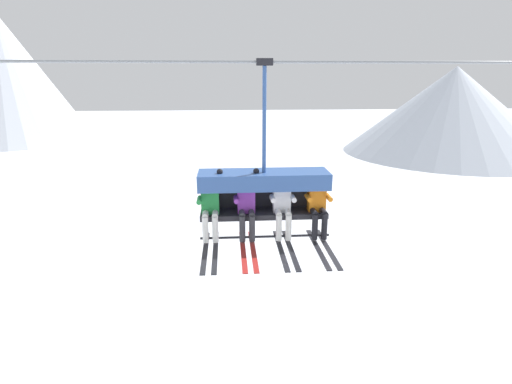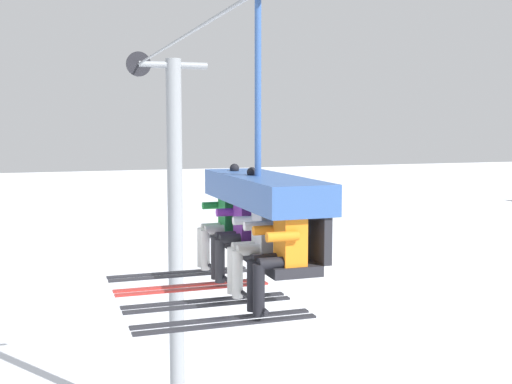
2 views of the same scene
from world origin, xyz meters
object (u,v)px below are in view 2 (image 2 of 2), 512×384
Objects in this scene: skier_purple at (237,224)px; skier_green at (221,216)px; chairlift_chair at (264,202)px; lift_tower_near at (175,242)px; skier_white at (255,236)px; skier_orange at (277,248)px.

skier_green is at bearing 180.00° from skier_purple.
lift_tower_near is at bearing 175.17° from chairlift_chair.
skier_green is 1.00× the size of skier_white.
skier_purple is at bearing 179.70° from skier_orange.
skier_green reaches higher than skier_orange.
skier_white is 0.66m from skier_orange.
chairlift_chair is 1.06m from skier_orange.
skier_orange is (0.99, -0.22, -0.31)m from chairlift_chair.
skier_white is (0.33, -0.22, -0.31)m from chairlift_chair.
lift_tower_near is 7.67m from skier_green.
lift_tower_near reaches higher than skier_orange.
lift_tower_near is at bearing 172.90° from skier_green.
skier_green is (-0.99, -0.21, -0.29)m from chairlift_chair.
skier_purple is at bearing 0.00° from skier_green.
lift_tower_near is 8.95m from skier_white.
skier_green reaches higher than skier_white.
skier_purple is (0.66, 0.00, 0.00)m from skier_green.
lift_tower_near is 9.59m from skier_orange.
skier_white is at bearing -6.08° from lift_tower_near.
lift_tower_near is 5.42× the size of skier_white.
skier_orange is at bearing -5.66° from lift_tower_near.
skier_white is (0.66, -0.01, -0.02)m from skier_purple.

